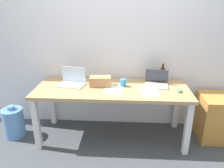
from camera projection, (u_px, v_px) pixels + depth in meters
The scene contains 13 objects.
ground_plane at pixel (112, 136), 3.01m from camera, with size 8.00×8.00×0.00m, color #42474C.
back_wall at pixel (114, 37), 2.94m from camera, with size 5.20×0.08×2.60m, color white.
desk at pixel (112, 94), 2.78m from camera, with size 1.95×0.73×0.73m.
laptop_left at pixel (72, 81), 2.83m from camera, with size 0.36×0.28×0.23m.
laptop_right at pixel (156, 83), 2.80m from camera, with size 0.32×0.27×0.20m.
beer_bottle at pixel (162, 74), 2.93m from camera, with size 0.07×0.07×0.25m.
computer_mouse at pixel (179, 90), 2.62m from camera, with size 0.06×0.10×0.03m, color #4C9E56.
cardboard_box at pixel (100, 81), 2.79m from camera, with size 0.27×0.15×0.12m, color tan.
coffee_mug at pixel (123, 83), 2.78m from camera, with size 0.08×0.08×0.10m, color #338CC6.
paper_sheet_front_right at pixel (149, 92), 2.62m from camera, with size 0.21×0.30×0.00m, color white.
paper_sheet_center at pixel (114, 89), 2.69m from camera, with size 0.21×0.30×0.00m, color white.
water_cooler_jug at pixel (14, 122), 2.96m from camera, with size 0.28×0.28×0.46m.
filing_cabinet at pixel (214, 117), 2.91m from camera, with size 0.40×0.48×0.60m, color #C68938.
Camera 1 is at (0.15, -2.54, 1.77)m, focal length 34.56 mm.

